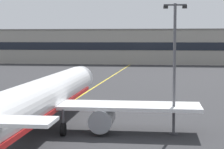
# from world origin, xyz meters

# --- Properties ---
(taxiway_centreline) EXTENTS (1.69, 180.00, 0.01)m
(taxiway_centreline) POSITION_xyz_m (0.00, 30.00, 0.00)
(taxiway_centreline) COLOR yellow
(taxiway_centreline) RESTS_ON ground
(airliner_foreground) EXTENTS (32.08, 41.45, 11.65)m
(airliner_foreground) POSITION_xyz_m (1.70, 11.51, 3.37)
(airliner_foreground) COLOR white
(airliner_foreground) RESTS_ON ground
(apron_lamp_post) EXTENTS (2.24, 0.90, 12.82)m
(apron_lamp_post) POSITION_xyz_m (14.98, 11.83, 6.72)
(apron_lamp_post) COLOR #515156
(apron_lamp_post) RESTS_ON ground
(safety_cone_by_nose_gear) EXTENTS (0.44, 0.44, 0.55)m
(safety_cone_by_nose_gear) POSITION_xyz_m (2.22, 26.80, 0.26)
(safety_cone_by_nose_gear) COLOR orange
(safety_cone_by_nose_gear) RESTS_ON ground
(terminal_building) EXTENTS (154.89, 12.40, 12.86)m
(terminal_building) POSITION_xyz_m (10.29, 125.42, 6.44)
(terminal_building) COLOR #9E998E
(terminal_building) RESTS_ON ground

